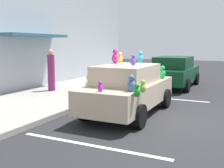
% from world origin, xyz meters
% --- Properties ---
extents(ground_plane, '(60.00, 60.00, 0.00)m').
position_xyz_m(ground_plane, '(0.00, 0.00, 0.00)').
color(ground_plane, '#262628').
extents(sidewalk, '(24.00, 4.00, 0.15)m').
position_xyz_m(sidewalk, '(0.00, 5.00, 0.07)').
color(sidewalk, gray).
rests_on(sidewalk, ground).
extents(parking_stripe_front, '(0.12, 3.60, 0.01)m').
position_xyz_m(parking_stripe_front, '(3.08, 1.00, 0.00)').
color(parking_stripe_front, silver).
rests_on(parking_stripe_front, ground).
extents(parking_stripe_rear, '(0.12, 3.60, 0.01)m').
position_xyz_m(parking_stripe_rear, '(-2.69, 1.00, 0.00)').
color(parking_stripe_rear, silver).
rests_on(parking_stripe_rear, ground).
extents(plush_covered_car, '(4.23, 1.92, 2.01)m').
position_xyz_m(plush_covered_car, '(0.18, 1.30, 0.80)').
color(plush_covered_car, '#C1AD90').
rests_on(plush_covered_car, ground).
extents(parked_sedan_behind, '(4.38, 2.01, 1.54)m').
position_xyz_m(parked_sedan_behind, '(6.18, 1.28, 0.79)').
color(parked_sedan_behind, '#0A381E').
rests_on(parked_sedan_behind, ground).
extents(teddy_bear_on_sidewalk, '(0.41, 0.34, 0.78)m').
position_xyz_m(teddy_bear_on_sidewalk, '(2.29, 3.94, 0.51)').
color(teddy_bear_on_sidewalk, beige).
rests_on(teddy_bear_on_sidewalk, sidewalk).
extents(pedestrian_by_lamp, '(0.31, 0.31, 1.78)m').
position_xyz_m(pedestrian_by_lamp, '(1.95, 5.67, 1.00)').
color(pedestrian_by_lamp, '#7B265C').
rests_on(pedestrian_by_lamp, sidewalk).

